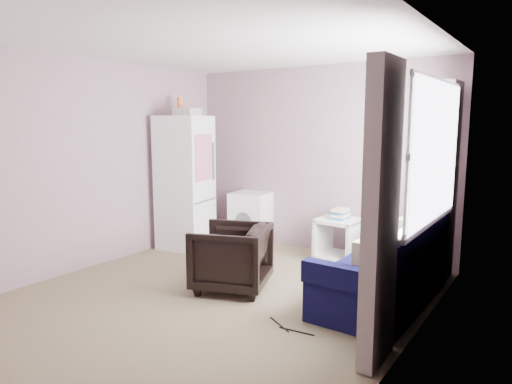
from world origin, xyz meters
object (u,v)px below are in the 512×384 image
armchair (231,254)px  washing_machine (252,217)px  fridge (185,182)px  side_table (339,237)px  sofa (388,274)px

armchair → washing_machine: (-0.89, 1.66, 0.01)m
armchair → fridge: bearing=-142.5°
armchair → side_table: size_ratio=1.11×
side_table → sofa: bearing=-46.0°
armchair → fridge: 1.90m
armchair → sofa: sofa is taller
side_table → sofa: sofa is taller
washing_machine → armchair: bearing=-69.6°
armchair → side_table: bearing=139.9°
fridge → washing_machine: 1.10m
side_table → sofa: (0.95, -0.98, -0.03)m
fridge → sofa: (3.03, -0.41, -0.64)m
fridge → sofa: bearing=-18.6°
fridge → side_table: size_ratio=3.05×
armchair → sofa: size_ratio=0.42×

